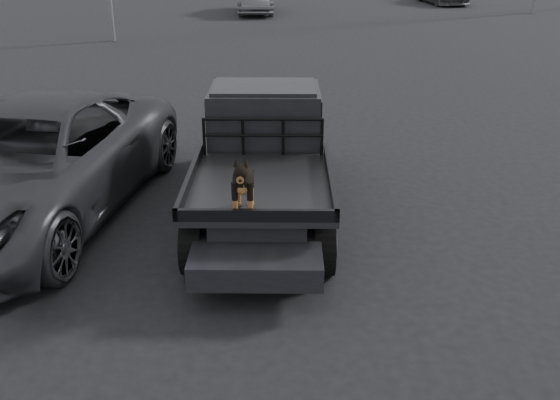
# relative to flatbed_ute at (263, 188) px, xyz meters

# --- Properties ---
(ground) EXTENTS (120.00, 120.00, 0.00)m
(ground) POSITION_rel_flatbed_ute_xyz_m (0.22, -1.61, -0.46)
(ground) COLOR black
(ground) RESTS_ON ground
(flatbed_ute) EXTENTS (2.00, 5.40, 0.92)m
(flatbed_ute) POSITION_rel_flatbed_ute_xyz_m (0.00, 0.00, 0.00)
(flatbed_ute) COLOR black
(flatbed_ute) RESTS_ON ground
(ute_cab) EXTENTS (1.72, 1.30, 0.88)m
(ute_cab) POSITION_rel_flatbed_ute_xyz_m (0.00, 0.95, 0.90)
(ute_cab) COLOR black
(ute_cab) RESTS_ON flatbed_ute
(headache_rack) EXTENTS (1.80, 0.08, 0.55)m
(headache_rack) POSITION_rel_flatbed_ute_xyz_m (0.00, 0.20, 0.74)
(headache_rack) COLOR black
(headache_rack) RESTS_ON flatbed_ute
(dog) EXTENTS (0.32, 0.60, 0.74)m
(dog) POSITION_rel_flatbed_ute_xyz_m (-0.16, -1.84, 0.83)
(dog) COLOR black
(dog) RESTS_ON flatbed_ute
(parked_suv) EXTENTS (3.73, 6.52, 1.71)m
(parked_suv) POSITION_rel_flatbed_ute_xyz_m (-3.46, -0.06, 0.40)
(parked_suv) COLOR #323237
(parked_suv) RESTS_ON ground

